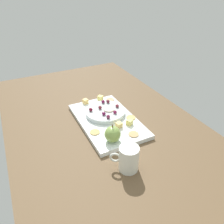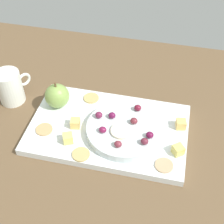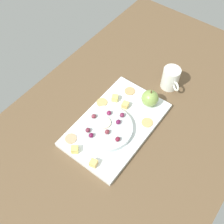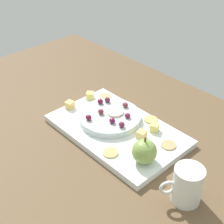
% 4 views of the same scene
% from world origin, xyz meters
% --- Properties ---
extents(table, '(1.48, 0.83, 0.04)m').
position_xyz_m(table, '(0.00, 0.00, 0.02)').
color(table, brown).
rests_on(table, ground).
extents(platter, '(0.40, 0.24, 0.02)m').
position_xyz_m(platter, '(-0.03, 0.02, 0.05)').
color(platter, white).
rests_on(platter, table).
extents(serving_dish, '(0.19, 0.19, 0.02)m').
position_xyz_m(serving_dish, '(-0.07, 0.03, 0.07)').
color(serving_dish, silver).
rests_on(serving_dish, platter).
extents(apple_whole, '(0.06, 0.06, 0.06)m').
position_xyz_m(apple_whole, '(0.12, -0.02, 0.09)').
color(apple_whole, '#82A24C').
rests_on(apple_whole, platter).
extents(apple_stem, '(0.01, 0.00, 0.01)m').
position_xyz_m(apple_stem, '(0.12, -0.02, 0.13)').
color(apple_stem, brown).
rests_on(apple_stem, apple_whole).
extents(cheese_cube_0, '(0.03, 0.03, 0.02)m').
position_xyz_m(cheese_cube_0, '(-0.20, 0.07, 0.07)').
color(cheese_cube_0, '#E5D467').
rests_on(cheese_cube_0, platter).
extents(cheese_cube_1, '(0.03, 0.03, 0.02)m').
position_xyz_m(cheese_cube_1, '(-0.20, -0.01, 0.07)').
color(cheese_cube_1, '#F4C366').
rests_on(cheese_cube_1, platter).
extents(cheese_cube_2, '(0.03, 0.03, 0.02)m').
position_xyz_m(cheese_cube_2, '(0.06, 0.04, 0.07)').
color(cheese_cube_2, '#E8C169').
rests_on(cheese_cube_2, platter).
extents(cheese_cube_3, '(0.03, 0.03, 0.02)m').
position_xyz_m(cheese_cube_3, '(0.06, 0.09, 0.07)').
color(cheese_cube_3, '#E3D56B').
rests_on(cheese_cube_3, platter).
extents(cracker_0, '(0.04, 0.04, 0.00)m').
position_xyz_m(cracker_0, '(0.13, 0.07, 0.06)').
color(cracker_0, tan).
rests_on(cracker_0, platter).
extents(cracker_1, '(0.04, 0.04, 0.00)m').
position_xyz_m(cracker_1, '(0.02, 0.12, 0.06)').
color(cracker_1, tan).
rests_on(cracker_1, platter).
extents(cracker_2, '(0.04, 0.04, 0.00)m').
position_xyz_m(cracker_2, '(0.04, -0.07, 0.06)').
color(cracker_2, tan).
rests_on(cracker_2, platter).
extents(cracker_3, '(0.04, 0.04, 0.00)m').
position_xyz_m(cracker_3, '(-0.18, 0.11, 0.06)').
color(cracker_3, tan).
rests_on(cracker_3, platter).
extents(grape_0, '(0.02, 0.02, 0.02)m').
position_xyz_m(grape_0, '(-0.07, 0.09, 0.09)').
color(grape_0, maroon).
rests_on(grape_0, serving_dish).
extents(grape_1, '(0.02, 0.02, 0.01)m').
position_xyz_m(grape_1, '(-0.02, 0.06, 0.09)').
color(grape_1, maroon).
rests_on(grape_1, serving_dish).
extents(grape_2, '(0.02, 0.02, 0.02)m').
position_xyz_m(grape_2, '(-0.09, 0.02, 0.09)').
color(grape_2, maroon).
rests_on(grape_2, serving_dish).
extents(grape_3, '(0.02, 0.02, 0.02)m').
position_xyz_m(grape_3, '(-0.09, -0.03, 0.09)').
color(grape_3, maroon).
rests_on(grape_3, serving_dish).
extents(grape_4, '(0.02, 0.02, 0.02)m').
position_xyz_m(grape_4, '(-0.12, 0.07, 0.09)').
color(grape_4, maroon).
rests_on(grape_4, serving_dish).
extents(grape_5, '(0.02, 0.02, 0.02)m').
position_xyz_m(grape_5, '(-0.13, 0.05, 0.09)').
color(grape_5, maroon).
rests_on(grape_5, serving_dish).
extents(grape_6, '(0.02, 0.02, 0.02)m').
position_xyz_m(grape_6, '(-0.03, 0.01, 0.09)').
color(grape_6, '#60143E').
rests_on(grape_6, serving_dish).
extents(grape_7, '(0.02, 0.02, 0.02)m').
position_xyz_m(grape_7, '(-0.00, 0.02, 0.09)').
color(grape_7, maroon).
rests_on(grape_7, serving_dish).
extents(apple_slice_0, '(0.05, 0.05, 0.01)m').
position_xyz_m(apple_slice_0, '(-0.06, 0.05, 0.08)').
color(apple_slice_0, beige).
rests_on(apple_slice_0, serving_dish).
extents(cup, '(0.07, 0.09, 0.09)m').
position_xyz_m(cup, '(0.26, -0.03, 0.09)').
color(cup, white).
rests_on(cup, table).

